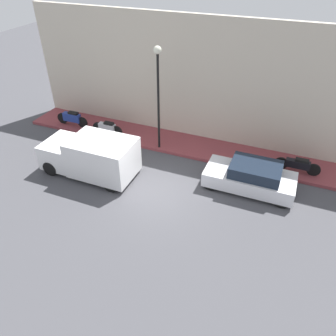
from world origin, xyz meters
name	(u,v)px	position (x,y,z in m)	size (l,w,h in m)	color
ground_plane	(158,191)	(0.00, 0.00, 0.00)	(60.00, 60.00, 0.00)	#47474C
sidewalk	(189,146)	(4.17, 0.00, 0.08)	(2.21, 19.72, 0.16)	brown
building_facade	(199,82)	(5.43, 0.00, 3.29)	(0.30, 19.72, 6.58)	beige
parked_car	(251,177)	(1.80, -3.80, 0.64)	(1.81, 4.02, 1.35)	silver
delivery_van	(90,156)	(0.11, 3.57, 0.99)	(2.08, 4.58, 1.94)	white
motorcycle_blue	(72,118)	(3.63, 7.22, 0.65)	(0.30, 2.10, 0.90)	navy
motorcycle_black	(298,165)	(3.71, -5.70, 0.59)	(0.30, 2.12, 0.76)	black
scooter_silver	(107,128)	(3.43, 4.66, 0.61)	(0.30, 1.89, 0.82)	#B7B7BF
streetlamp	(158,82)	(3.31, 1.40, 3.82)	(0.38, 0.38, 5.35)	black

